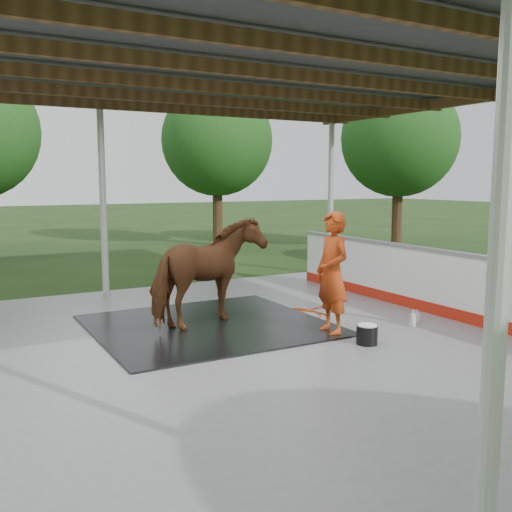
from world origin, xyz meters
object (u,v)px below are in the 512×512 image
handler (332,273)px  dasher_board (440,284)px  horse (208,272)px  wash_bucket (367,334)px

handler → dasher_board: bearing=94.2°
handler → horse: bearing=-128.5°
horse → handler: size_ratio=1.08×
horse → wash_bucket: 2.67m
dasher_board → horse: size_ratio=3.97×
wash_bucket → dasher_board: bearing=19.0°
wash_bucket → horse: bearing=127.3°
dasher_board → wash_bucket: 2.44m
dasher_board → handler: bearing=-178.9°
horse → handler: (1.47, -1.31, 0.05)m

